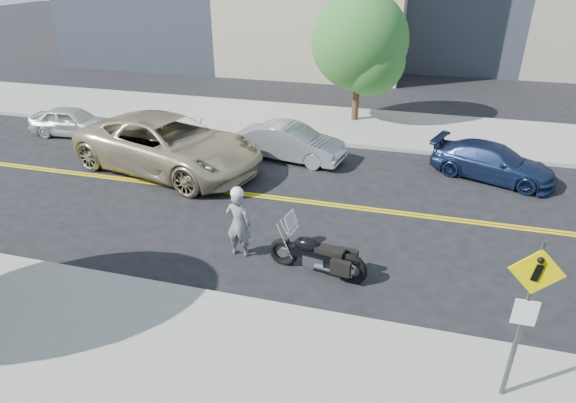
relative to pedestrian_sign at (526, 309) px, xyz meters
The scene contains 11 objects.
ground_plane 7.83m from the pedestrian_sign, 123.64° to the left, with size 120.00×120.00×0.00m, color black.
sidewalk_near 4.75m from the pedestrian_sign, 164.21° to the right, with size 60.00×5.00×0.15m, color #9E9B91.
sidewalk_far 14.56m from the pedestrian_sign, 106.91° to the left, with size 60.00×5.00×0.15m, color #9E9B91.
pedestrian_sign is the anchor object (origin of this frame).
motorcyclist 6.64m from the pedestrian_sign, 152.31° to the left, with size 0.66×0.45×1.87m.
motorcycle 4.86m from the pedestrian_sign, 143.59° to the left, with size 2.36×0.72×1.44m, color black, non-canonical shape.
suv 12.56m from the pedestrian_sign, 143.20° to the left, with size 3.11×6.74×1.87m, color tan.
parked_car_white 18.47m from the pedestrian_sign, 148.05° to the left, with size 1.40×3.49×1.19m, color silver.
parked_car_silver 11.47m from the pedestrian_sign, 123.06° to the left, with size 1.37×3.93×1.30m, color #B2B5BA.
parked_car_blue 9.79m from the pedestrian_sign, 85.72° to the left, with size 1.63×4.01×1.16m, color navy.
tree_far_a 15.33m from the pedestrian_sign, 107.47° to the left, with size 4.07×4.07×5.56m.
Camera 1 is at (2.23, -12.78, 6.72)m, focal length 30.00 mm.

